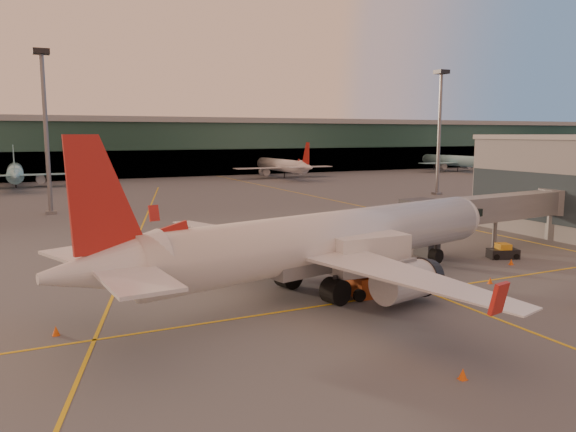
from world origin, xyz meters
name	(u,v)px	position (x,y,z in m)	size (l,w,h in m)	color
ground	(413,317)	(0.00, 0.00, 0.00)	(600.00, 600.00, 0.00)	#4C4F54
taxi_markings	(162,229)	(-7.32, 44.49, 0.01)	(100.12, 173.00, 0.01)	gold
terminal	(108,147)	(0.00, 141.79, 8.76)	(400.00, 20.00, 17.60)	#19382D
mast_west_near	(45,120)	(-20.00, 66.00, 14.86)	(2.40, 2.40, 25.60)	slate
mast_east_near	(440,123)	(55.00, 62.00, 14.86)	(2.40, 2.40, 25.60)	slate
distant_aircraft_row	(165,182)	(10.83, 118.00, 0.00)	(350.00, 34.00, 13.00)	#83CADB
main_airplane	(321,243)	(-3.00, 7.99, 4.12)	(41.63, 37.89, 12.70)	silver
jet_bridge	(504,210)	(24.29, 15.09, 4.32)	(25.88, 5.83, 6.16)	slate
catering_truck	(369,261)	(0.27, 5.91, 2.76)	(6.28, 2.88, 4.86)	#C04B1B
pushback_tug	(503,252)	(20.17, 10.99, 0.62)	(3.34, 2.47, 1.54)	black
cone_nose	(511,262)	(18.65, 8.49, 0.29)	(0.47, 0.47, 0.59)	#EE590C
cone_tail	(56,331)	(-22.81, 6.92, 0.30)	(0.49, 0.49, 0.63)	#EE590C
cone_wing_right	(463,374)	(-4.05, -9.30, 0.29)	(0.48, 0.48, 0.61)	#EE590C
cone_wing_left	(245,250)	(-2.78, 25.15, 0.28)	(0.46, 0.46, 0.58)	#EE590C
cone_fwd	(490,281)	(11.55, 4.22, 0.26)	(0.43, 0.43, 0.54)	#EE590C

